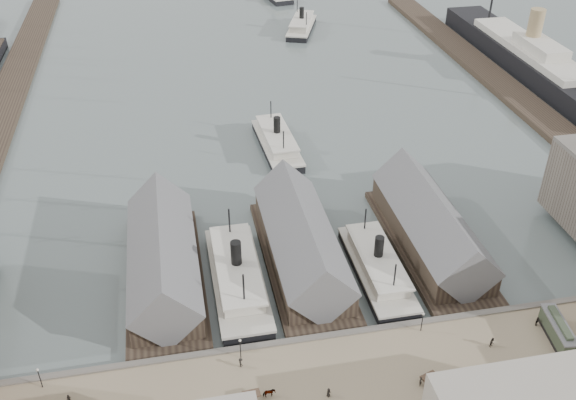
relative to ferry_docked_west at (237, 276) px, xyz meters
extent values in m
plane|color=#4F5C5B|center=(13.00, -12.15, -2.54)|extent=(900.00, 900.00, 0.00)
cube|color=#59544C|center=(13.00, -17.35, -1.39)|extent=(180.00, 1.20, 2.30)
cube|color=#2D231C|center=(-55.00, 87.85, -1.74)|extent=(10.00, 220.00, 1.60)
cube|color=#2D231C|center=(91.00, 77.85, -1.74)|extent=(10.00, 180.00, 1.60)
cube|color=#2D231C|center=(-13.00, 3.85, -1.94)|extent=(14.00, 42.00, 1.20)
cube|color=#2D231C|center=(-13.00, 4.85, 1.16)|extent=(12.00, 36.00, 5.00)
cube|color=#59595B|center=(-13.00, 4.85, 3.76)|extent=(12.60, 37.00, 12.60)
cube|color=#2D231C|center=(13.00, 3.85, -1.94)|extent=(14.00, 42.00, 1.20)
cube|color=#2D231C|center=(13.00, 4.85, 1.16)|extent=(12.00, 36.00, 5.00)
cube|color=#59595B|center=(13.00, 4.85, 3.76)|extent=(12.60, 37.00, 12.60)
cube|color=#2D231C|center=(39.00, 3.85, -1.94)|extent=(14.00, 42.00, 1.20)
cube|color=#2D231C|center=(39.00, 4.85, 1.16)|extent=(12.00, 36.00, 5.00)
cube|color=#59595B|center=(39.00, 4.85, 3.76)|extent=(12.60, 37.00, 12.60)
cylinder|color=black|center=(-32.00, -19.15, 1.26)|extent=(0.16, 0.16, 3.60)
sphere|color=beige|center=(-32.00, -19.15, 3.16)|extent=(0.44, 0.44, 0.44)
cylinder|color=black|center=(-2.00, -19.15, 1.26)|extent=(0.16, 0.16, 3.60)
sphere|color=beige|center=(-2.00, -19.15, 3.16)|extent=(0.44, 0.44, 0.44)
cylinder|color=black|center=(28.00, -19.15, 1.26)|extent=(0.16, 0.16, 3.60)
sphere|color=beige|center=(28.00, -19.15, 3.16)|extent=(0.44, 0.44, 0.44)
cube|color=black|center=(0.00, 0.00, -1.56)|extent=(8.66, 30.31, 1.95)
cube|color=beige|center=(0.00, 0.00, -0.16)|extent=(9.09, 30.31, 0.54)
cube|color=beige|center=(0.00, 0.00, 1.36)|extent=(7.04, 21.65, 2.38)
cube|color=beige|center=(0.00, 0.00, 2.88)|extent=(7.58, 23.82, 0.43)
cylinder|color=black|center=(0.00, 0.00, 5.26)|extent=(1.95, 1.95, 4.87)
cylinder|color=black|center=(0.00, 9.74, 5.04)|extent=(0.32, 0.32, 6.50)
cylinder|color=black|center=(0.00, -9.74, 5.04)|extent=(0.32, 0.32, 6.50)
cube|color=black|center=(26.00, -2.02, -1.68)|extent=(7.62, 26.68, 1.72)
cube|color=beige|center=(26.00, -2.02, -0.44)|extent=(8.00, 26.68, 0.48)
cube|color=beige|center=(26.00, -2.02, 0.89)|extent=(6.19, 19.06, 2.10)
cube|color=beige|center=(26.00, -2.02, 2.23)|extent=(6.67, 20.96, 0.38)
cylinder|color=black|center=(26.00, -2.02, 4.32)|extent=(1.72, 1.72, 4.29)
cylinder|color=black|center=(26.00, 6.55, 4.13)|extent=(0.29, 0.29, 5.72)
cylinder|color=black|center=(26.00, -10.60, 4.13)|extent=(0.29, 0.29, 5.72)
cube|color=black|center=(16.70, 50.29, -1.68)|extent=(8.79, 26.87, 1.71)
cube|color=beige|center=(16.70, 50.29, -0.45)|extent=(9.17, 26.89, 0.47)
cube|color=beige|center=(16.70, 50.29, 0.88)|extent=(7.02, 19.23, 2.09)
cube|color=beige|center=(16.70, 50.29, 2.20)|extent=(7.58, 21.14, 0.38)
cylinder|color=black|center=(16.70, 50.29, 4.29)|extent=(1.71, 1.71, 4.27)
cylinder|color=black|center=(16.70, 58.82, 4.10)|extent=(0.28, 0.28, 5.69)
cylinder|color=black|center=(16.70, 41.75, 4.10)|extent=(0.28, 0.28, 5.69)
cube|color=black|center=(42.33, 138.68, -1.70)|extent=(16.28, 27.13, 1.68)
cube|color=beige|center=(42.33, 138.68, -0.48)|extent=(16.63, 27.26, 0.47)
cube|color=beige|center=(42.33, 138.68, 0.83)|extent=(12.32, 19.64, 2.06)
cube|color=beige|center=(42.33, 138.68, 2.14)|extent=(13.42, 21.55, 0.37)
cylinder|color=black|center=(42.33, 138.68, 4.19)|extent=(1.68, 1.68, 4.21)
cylinder|color=black|center=(42.33, 147.09, 4.01)|extent=(0.28, 0.28, 5.61)
cylinder|color=black|center=(42.33, 130.26, 4.01)|extent=(0.28, 0.28, 5.61)
cube|color=black|center=(105.00, 86.65, 0.58)|extent=(13.52, 98.79, 6.24)
cube|color=beige|center=(105.00, 86.65, 4.74)|extent=(11.44, 57.19, 2.08)
cube|color=beige|center=(105.00, 81.45, 7.34)|extent=(8.32, 20.80, 3.12)
cylinder|color=tan|center=(105.00, 86.65, 12.02)|extent=(4.58, 4.58, 10.40)
cube|color=black|center=(48.73, -25.37, -0.16)|extent=(3.45, 9.14, 0.75)
cube|color=#333D2C|center=(48.73, -25.37, 1.43)|extent=(3.60, 9.62, 2.44)
cube|color=#59595B|center=(48.73, -25.37, 2.79)|extent=(3.84, 10.01, 0.28)
imported|color=black|center=(1.05, -27.65, 0.23)|extent=(1.87, 0.95, 1.54)
cube|color=#3F2D21|center=(-1.54, -27.47, 0.36)|extent=(2.70, 1.68, 0.25)
cylinder|color=black|center=(-1.59, -28.17, 0.01)|extent=(1.10, 0.16, 1.10)
cylinder|color=black|center=(-1.50, -26.77, 0.01)|extent=(1.10, 0.16, 1.10)
imported|color=black|center=(27.71, -30.38, 0.24)|extent=(1.75, 1.89, 1.56)
cube|color=#3F2D21|center=(25.25, -29.54, 0.36)|extent=(2.95, 2.26, 0.25)
cylinder|color=black|center=(25.02, -30.20, 0.01)|extent=(1.07, 0.43, 1.10)
cylinder|color=black|center=(25.48, -28.88, 0.01)|extent=(1.07, 0.43, 1.10)
imported|color=black|center=(-27.68, -23.15, 0.36)|extent=(0.69, 0.53, 1.79)
imported|color=black|center=(-2.24, -21.02, 0.32)|extent=(0.92, 1.24, 1.71)
imported|color=black|center=(9.67, -29.23, 0.25)|extent=(0.91, 0.81, 1.57)
imported|color=black|center=(23.65, -29.99, 0.33)|extent=(0.66, 0.76, 1.73)
imported|color=black|center=(37.90, -24.68, 0.36)|extent=(1.10, 1.05, 1.79)
imported|color=black|center=(45.26, -35.99, 0.37)|extent=(0.92, 1.29, 1.81)
imported|color=black|center=(47.33, -21.78, 0.36)|extent=(1.10, 0.98, 1.79)
camera|label=1|loc=(-8.63, -90.15, 75.63)|focal=40.00mm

